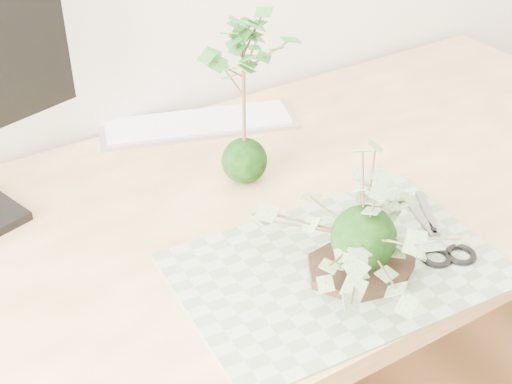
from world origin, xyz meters
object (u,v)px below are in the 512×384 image
(maple_kokedama, at_px, (243,56))
(keyboard, at_px, (198,123))
(desk, at_px, (268,243))
(ivy_kokedama, at_px, (366,212))

(maple_kokedama, height_order, keyboard, maple_kokedama)
(desk, xyz_separation_m, maple_kokedama, (-0.00, 0.08, 0.32))
(desk, distance_m, keyboard, 0.30)
(maple_kokedama, bearing_deg, ivy_kokedama, -87.32)
(desk, height_order, maple_kokedama, maple_kokedama)
(ivy_kokedama, distance_m, keyboard, 0.52)
(desk, bearing_deg, maple_kokedama, 90.22)
(maple_kokedama, relative_size, keyboard, 0.82)
(desk, height_order, keyboard, keyboard)
(ivy_kokedama, bearing_deg, keyboard, 89.25)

